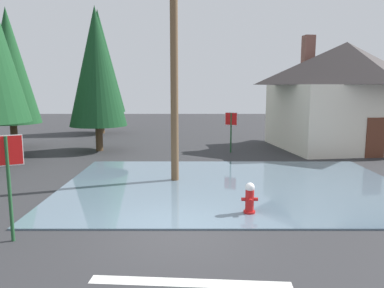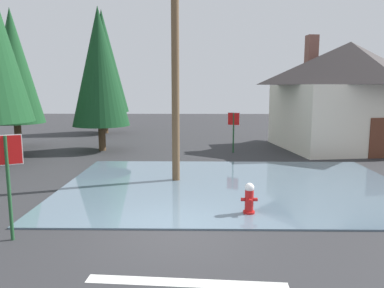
{
  "view_description": "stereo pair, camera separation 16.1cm",
  "coord_description": "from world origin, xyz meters",
  "px_view_note": "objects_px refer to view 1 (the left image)",
  "views": [
    {
      "loc": [
        0.38,
        -8.68,
        3.48
      ],
      "look_at": [
        0.36,
        3.17,
        1.66
      ],
      "focal_mm": 34.75,
      "sensor_mm": 36.0,
      "label": 1
    },
    {
      "loc": [
        0.54,
        -8.67,
        3.48
      ],
      "look_at": [
        0.36,
        3.17,
        1.66
      ],
      "focal_mm": 34.75,
      "sensor_mm": 36.0,
      "label": 2
    }
  ],
  "objects_px": {
    "utility_pole": "(174,41)",
    "stop_sign_far": "(232,124)",
    "house": "(345,94)",
    "stop_sign_near": "(8,167)",
    "pine_tree_mid_left": "(100,61)",
    "fire_hydrant": "(250,199)",
    "pine_tree_tall_left": "(10,66)",
    "pine_tree_far_center": "(97,67)"
  },
  "relations": [
    {
      "from": "utility_pole",
      "to": "stop_sign_far",
      "type": "distance_m",
      "value": 7.61
    },
    {
      "from": "utility_pole",
      "to": "house",
      "type": "xyz_separation_m",
      "value": [
        9.26,
        7.68,
        -2.0
      ]
    },
    {
      "from": "stop_sign_near",
      "to": "pine_tree_mid_left",
      "type": "relative_size",
      "value": 0.27
    },
    {
      "from": "utility_pole",
      "to": "stop_sign_far",
      "type": "xyz_separation_m",
      "value": [
        2.72,
        6.15,
        -3.57
      ]
    },
    {
      "from": "fire_hydrant",
      "to": "pine_tree_tall_left",
      "type": "distance_m",
      "value": 17.05
    },
    {
      "from": "house",
      "to": "pine_tree_tall_left",
      "type": "height_order",
      "value": "pine_tree_tall_left"
    },
    {
      "from": "utility_pole",
      "to": "pine_tree_mid_left",
      "type": "relative_size",
      "value": 1.08
    },
    {
      "from": "utility_pole",
      "to": "pine_tree_mid_left",
      "type": "distance_m",
      "value": 15.82
    },
    {
      "from": "stop_sign_near",
      "to": "pine_tree_tall_left",
      "type": "xyz_separation_m",
      "value": [
        -6.21,
        13.25,
        2.91
      ]
    },
    {
      "from": "fire_hydrant",
      "to": "pine_tree_mid_left",
      "type": "xyz_separation_m",
      "value": [
        -8.47,
        18.21,
        4.91
      ]
    },
    {
      "from": "stop_sign_near",
      "to": "pine_tree_far_center",
      "type": "bearing_deg",
      "value": 94.78
    },
    {
      "from": "utility_pole",
      "to": "stop_sign_far",
      "type": "bearing_deg",
      "value": 66.17
    },
    {
      "from": "stop_sign_near",
      "to": "utility_pole",
      "type": "bearing_deg",
      "value": 57.7
    },
    {
      "from": "fire_hydrant",
      "to": "pine_tree_tall_left",
      "type": "relative_size",
      "value": 0.11
    },
    {
      "from": "house",
      "to": "pine_tree_far_center",
      "type": "xyz_separation_m",
      "value": [
        -13.73,
        -0.97,
        1.45
      ]
    },
    {
      "from": "stop_sign_near",
      "to": "stop_sign_far",
      "type": "relative_size",
      "value": 1.13
    },
    {
      "from": "pine_tree_mid_left",
      "to": "fire_hydrant",
      "type": "bearing_deg",
      "value": -65.07
    },
    {
      "from": "fire_hydrant",
      "to": "pine_tree_far_center",
      "type": "xyz_separation_m",
      "value": [
        -6.69,
        10.4,
        4.1
      ]
    },
    {
      "from": "fire_hydrant",
      "to": "utility_pole",
      "type": "xyz_separation_m",
      "value": [
        -2.22,
        3.68,
        4.65
      ]
    },
    {
      "from": "pine_tree_mid_left",
      "to": "pine_tree_far_center",
      "type": "xyz_separation_m",
      "value": [
        1.77,
        -7.81,
        -0.81
      ]
    },
    {
      "from": "stop_sign_far",
      "to": "pine_tree_tall_left",
      "type": "xyz_separation_m",
      "value": [
        -12.39,
        1.64,
        3.11
      ]
    },
    {
      "from": "stop_sign_near",
      "to": "fire_hydrant",
      "type": "xyz_separation_m",
      "value": [
        5.67,
        1.78,
        -1.29
      ]
    },
    {
      "from": "house",
      "to": "pine_tree_tall_left",
      "type": "xyz_separation_m",
      "value": [
        -18.92,
        0.11,
        1.54
      ]
    },
    {
      "from": "stop_sign_far",
      "to": "pine_tree_tall_left",
      "type": "height_order",
      "value": "pine_tree_tall_left"
    },
    {
      "from": "house",
      "to": "pine_tree_far_center",
      "type": "relative_size",
      "value": 1.09
    },
    {
      "from": "stop_sign_near",
      "to": "house",
      "type": "height_order",
      "value": "house"
    },
    {
      "from": "stop_sign_near",
      "to": "pine_tree_far_center",
      "type": "distance_m",
      "value": 12.54
    },
    {
      "from": "stop_sign_far",
      "to": "stop_sign_near",
      "type": "bearing_deg",
      "value": -117.98
    },
    {
      "from": "utility_pole",
      "to": "house",
      "type": "bearing_deg",
      "value": 39.69
    },
    {
      "from": "utility_pole",
      "to": "pine_tree_far_center",
      "type": "distance_m",
      "value": 8.09
    },
    {
      "from": "stop_sign_far",
      "to": "utility_pole",
      "type": "bearing_deg",
      "value": -113.83
    },
    {
      "from": "stop_sign_far",
      "to": "house",
      "type": "xyz_separation_m",
      "value": [
        6.54,
        1.53,
        1.57
      ]
    },
    {
      "from": "stop_sign_near",
      "to": "pine_tree_tall_left",
      "type": "height_order",
      "value": "pine_tree_tall_left"
    },
    {
      "from": "stop_sign_far",
      "to": "pine_tree_far_center",
      "type": "height_order",
      "value": "pine_tree_far_center"
    },
    {
      "from": "utility_pole",
      "to": "fire_hydrant",
      "type": "bearing_deg",
      "value": -58.93
    },
    {
      "from": "house",
      "to": "pine_tree_mid_left",
      "type": "xyz_separation_m",
      "value": [
        -15.5,
        6.85,
        2.26
      ]
    },
    {
      "from": "stop_sign_near",
      "to": "utility_pole",
      "type": "distance_m",
      "value": 7.28
    },
    {
      "from": "fire_hydrant",
      "to": "house",
      "type": "relative_size",
      "value": 0.11
    },
    {
      "from": "fire_hydrant",
      "to": "house",
      "type": "distance_m",
      "value": 13.63
    },
    {
      "from": "house",
      "to": "pine_tree_tall_left",
      "type": "distance_m",
      "value": 18.99
    },
    {
      "from": "pine_tree_mid_left",
      "to": "stop_sign_far",
      "type": "bearing_deg",
      "value": -43.06
    },
    {
      "from": "fire_hydrant",
      "to": "pine_tree_far_center",
      "type": "height_order",
      "value": "pine_tree_far_center"
    }
  ]
}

